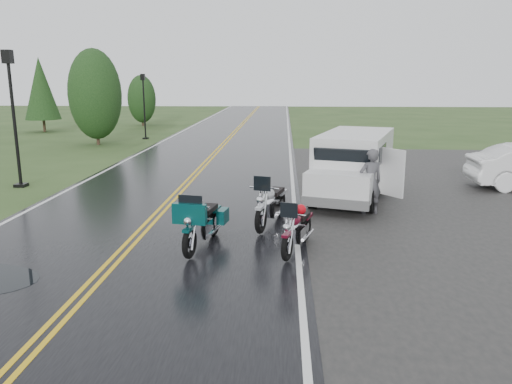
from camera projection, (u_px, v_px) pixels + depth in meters
The scene contains 12 objects.
ground at pixel (120, 257), 10.62m from camera, with size 120.00×120.00×0.00m, color #2D471E.
road at pixel (198, 171), 20.35m from camera, with size 8.00×100.00×0.04m, color black.
motorcycle_red at pixel (287, 236), 10.10m from camera, with size 0.73×2.01×1.19m, color #500919, non-canonical shape.
motorcycle_teal at pixel (189, 230), 10.23m from camera, with size 0.82×2.25×1.33m, color #053B3C, non-canonical shape.
motorcycle_silver at pixel (261, 208), 11.89m from camera, with size 0.84×2.31×1.37m, color #A8A9AF, non-canonical shape.
van_white at pixel (314, 173), 14.34m from camera, with size 2.00×5.33×2.10m, color silver, non-canonical shape.
person_at_van at pixel (370, 183), 13.73m from camera, with size 0.66×0.44×1.82m, color #444348.
lamp_post_near_left at pixel (14, 119), 17.02m from camera, with size 0.40×0.40×4.70m, color black, non-canonical shape.
lamp_post_far_left at pixel (144, 106), 31.03m from camera, with size 0.35×0.35×4.06m, color black, non-canonical shape.
tree_left_mid at pixel (96, 104), 28.26m from camera, with size 2.95×2.95×4.61m, color #1E3D19, non-canonical shape.
tree_left_far at pixel (142, 104), 40.08m from camera, with size 2.23×2.23×3.44m, color #1E3D19, non-canonical shape.
pine_left_far at pixel (41, 96), 35.20m from camera, with size 2.44×2.44×5.08m, color #1E3D19, non-canonical shape.
Camera 1 is at (3.46, -9.87, 3.70)m, focal length 35.00 mm.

